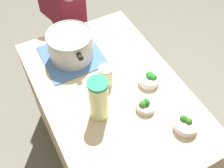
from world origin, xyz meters
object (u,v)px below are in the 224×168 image
at_px(cooking_pot, 70,45).
at_px(broccoli_bowl_back, 150,79).
at_px(broccoli_bowl_front, 186,124).
at_px(mason_jar, 106,76).
at_px(person_cook, 62,8).
at_px(broccoli_bowl_center, 145,105).
at_px(lemonade_pitcher, 99,99).

distance_m(cooking_pot, broccoli_bowl_back, 0.50).
bearing_deg(broccoli_bowl_front, mason_jar, 26.91).
xyz_separation_m(cooking_pot, person_cook, (0.54, -0.14, -0.14)).
height_order(cooking_pot, broccoli_bowl_center, cooking_pot).
bearing_deg(broccoli_bowl_center, cooking_pot, 20.16).
relative_size(cooking_pot, broccoli_bowl_back, 2.95).
height_order(lemonade_pitcher, person_cook, person_cook).
bearing_deg(lemonade_pitcher, cooking_pot, -4.22).
bearing_deg(broccoli_bowl_center, broccoli_bowl_back, -39.31).
bearing_deg(person_cook, broccoli_bowl_back, -169.56).
height_order(mason_jar, person_cook, person_cook).
relative_size(broccoli_bowl_center, person_cook, 0.06).
bearing_deg(person_cook, broccoli_bowl_center, -176.89).
distance_m(mason_jar, person_cook, 0.83).
xyz_separation_m(cooking_pot, lemonade_pitcher, (-0.45, 0.03, 0.04)).
relative_size(broccoli_bowl_front, person_cook, 0.08).
height_order(cooking_pot, mason_jar, cooking_pot).
height_order(lemonade_pitcher, broccoli_bowl_back, lemonade_pitcher).
height_order(broccoli_bowl_center, broccoli_bowl_back, broccoli_bowl_center).
relative_size(mason_jar, broccoli_bowl_back, 1.12).
xyz_separation_m(broccoli_bowl_center, person_cook, (1.07, 0.06, -0.07)).
bearing_deg(broccoli_bowl_front, broccoli_bowl_back, 0.63).
height_order(cooking_pot, broccoli_bowl_back, cooking_pot).
bearing_deg(broccoli_bowl_back, lemonade_pitcher, 99.76).
bearing_deg(mason_jar, broccoli_bowl_back, -116.38).
relative_size(broccoli_bowl_center, broccoli_bowl_back, 0.88).
xyz_separation_m(broccoli_bowl_back, person_cook, (0.93, 0.17, -0.07)).
xyz_separation_m(broccoli_bowl_center, broccoli_bowl_back, (0.14, -0.11, 0.00)).
bearing_deg(lemonade_pitcher, broccoli_bowl_front, -128.02).
bearing_deg(lemonade_pitcher, mason_jar, -36.48).
height_order(broccoli_bowl_front, broccoli_bowl_back, broccoli_bowl_front).
distance_m(lemonade_pitcher, broccoli_bowl_front, 0.45).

